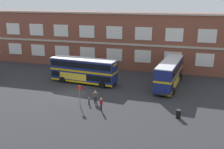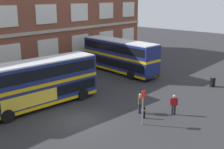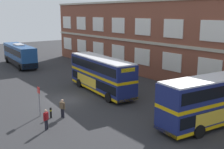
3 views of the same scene
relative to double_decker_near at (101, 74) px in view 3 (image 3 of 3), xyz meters
name	(u,v)px [view 3 (image 3 of 3)]	position (x,y,z in m)	size (l,w,h in m)	color
ground_plane	(83,97)	(0.30, -2.75, -2.15)	(120.00, 120.00, 0.00)	#2B2B2D
brick_terminal_building	(176,40)	(-0.08, 13.23, 3.13)	(54.75, 8.19, 10.85)	brown
double_decker_near	(101,74)	(0.00, 0.00, 0.00)	(11.21, 3.74, 4.07)	navy
double_decker_middle	(216,99)	(13.58, 2.09, 0.00)	(3.88, 11.23, 4.07)	navy
touring_coach	(19,55)	(-22.13, -1.73, -0.24)	(12.17, 3.65, 3.80)	navy
waiting_passenger	(62,108)	(4.60, -7.46, -1.22)	(0.63, 0.36, 1.70)	black
second_passenger	(46,119)	(6.14, -9.71, -1.22)	(0.43, 0.59, 1.70)	black
bus_stand_flag	(39,99)	(2.97, -8.89, -0.51)	(0.44, 0.10, 2.70)	slate
safety_bollard_west	(51,113)	(4.00, -8.32, -1.66)	(0.19, 0.19, 0.95)	black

